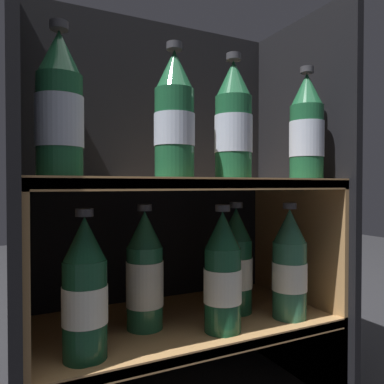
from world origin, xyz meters
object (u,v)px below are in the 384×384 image
bottle_lower_front_0 (85,292)px  bottle_upper_front_2 (233,124)px  bottle_lower_front_1 (223,275)px  bottle_lower_back_0 (145,274)px  bottle_upper_front_0 (60,110)px  bottle_upper_front_3 (307,131)px  bottle_lower_front_2 (289,267)px  bottle_lower_back_1 (236,263)px  bottle_upper_front_1 (174,119)px

bottle_lower_front_0 → bottle_upper_front_2: bearing=0.0°
bottle_lower_front_1 → bottle_lower_back_0: (-0.14, 0.09, -0.00)m
bottle_lower_front_1 → bottle_upper_front_0: bearing=180.0°
bottle_upper_front_3 → bottle_lower_front_2: size_ratio=1.00×
bottle_upper_front_0 → bottle_lower_front_1: bottle_upper_front_0 is taller
bottle_lower_front_1 → bottle_upper_front_3: bearing=0.0°
bottle_upper_front_3 → bottle_lower_front_0: bottle_upper_front_3 is taller
bottle_lower_front_1 → bottle_lower_back_1: (0.09, 0.09, -0.00)m
bottle_upper_front_0 → bottle_upper_front_2: size_ratio=1.00×
bottle_upper_front_1 → bottle_lower_front_1: bearing=0.0°
bottle_upper_front_3 → bottle_lower_back_1: (-0.14, 0.09, -0.33)m
bottle_lower_front_0 → bottle_lower_front_2: bearing=0.0°
bottle_lower_front_2 → bottle_lower_back_1: bearing=135.8°
bottle_upper_front_3 → bottle_lower_back_0: bottle_upper_front_3 is taller
bottle_upper_front_1 → bottle_lower_front_0: bearing=180.0°
bottle_upper_front_1 → bottle_lower_back_0: 0.34m
bottle_lower_front_2 → bottle_lower_back_0: size_ratio=1.00×
bottle_upper_front_1 → bottle_lower_back_0: size_ratio=1.00×
bottle_upper_front_1 → bottle_upper_front_0: bearing=180.0°
bottle_upper_front_0 → bottle_lower_back_1: bottle_upper_front_0 is taller
bottle_upper_front_2 → bottle_lower_front_2: bearing=0.0°
bottle_lower_front_2 → bottle_upper_front_1: bearing=180.0°
bottle_upper_front_1 → bottle_lower_back_1: (0.20, 0.09, -0.33)m
bottle_upper_front_2 → bottle_upper_front_3: (0.21, 0.00, -0.00)m
bottle_upper_front_3 → bottle_lower_front_0: (-0.53, -0.00, -0.33)m
bottle_lower_front_1 → bottle_lower_front_2: size_ratio=1.00×
bottle_lower_front_1 → bottle_lower_back_0: same height
bottle_upper_front_1 → bottle_lower_back_0: bearing=109.8°
bottle_upper_front_3 → bottle_lower_back_1: 0.37m
bottle_lower_back_0 → bottle_lower_front_2: bearing=-15.2°
bottle_upper_front_1 → bottle_upper_front_2: 0.14m
bottle_upper_front_0 → bottle_upper_front_1: same height
bottle_lower_front_1 → bottle_lower_front_2: 0.18m
bottle_upper_front_1 → bottle_lower_front_1: bottle_upper_front_1 is taller
bottle_lower_front_2 → bottle_lower_back_0: bearing=164.8°
bottle_upper_front_2 → bottle_upper_front_3: size_ratio=1.00×
bottle_upper_front_0 → bottle_lower_front_1: bearing=0.0°
bottle_upper_front_1 → bottle_lower_back_0: (-0.03, 0.09, -0.33)m
bottle_upper_front_1 → bottle_lower_front_2: bearing=0.0°
bottle_upper_front_1 → bottle_lower_back_0: bottle_upper_front_1 is taller
bottle_upper_front_1 → bottle_lower_front_2: bottle_upper_front_1 is taller
bottle_lower_back_0 → bottle_upper_front_2: bearing=-27.6°
bottle_upper_front_1 → bottle_upper_front_3: size_ratio=1.00×
bottle_upper_front_2 → bottle_lower_front_1: 0.33m
bottle_lower_back_0 → bottle_lower_back_1: (0.24, 0.00, 0.00)m
bottle_lower_front_1 → bottle_lower_back_0: 0.17m
bottle_upper_front_1 → bottle_lower_back_1: bearing=23.7°
bottle_lower_back_1 → bottle_upper_front_0: bearing=-168.0°
bottle_upper_front_0 → bottle_upper_front_3: 0.57m
bottle_upper_front_0 → bottle_lower_back_1: (0.42, 0.09, -0.33)m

